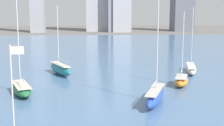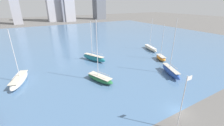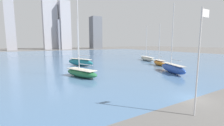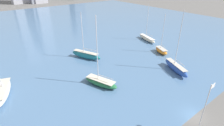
{
  "view_description": "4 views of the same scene",
  "coord_description": "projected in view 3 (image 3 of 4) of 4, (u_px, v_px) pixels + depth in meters",
  "views": [
    {
      "loc": [
        2.34,
        -29.7,
        12.96
      ],
      "look_at": [
        6.35,
        19.16,
        4.76
      ],
      "focal_mm": 50.0,
      "sensor_mm": 36.0,
      "label": 1
    },
    {
      "loc": [
        -23.15,
        -13.89,
        19.87
      ],
      "look_at": [
        -5.31,
        17.04,
        5.48
      ],
      "focal_mm": 24.0,
      "sensor_mm": 36.0,
      "label": 2
    },
    {
      "loc": [
        -18.0,
        -10.44,
        6.95
      ],
      "look_at": [
        -0.47,
        19.2,
        2.38
      ],
      "focal_mm": 24.0,
      "sensor_mm": 36.0,
      "label": 3
    },
    {
      "loc": [
        -27.01,
        -10.11,
        23.46
      ],
      "look_at": [
        -4.29,
        19.35,
        4.6
      ],
      "focal_mm": 28.0,
      "sensor_mm": 36.0,
      "label": 4
    }
  ],
  "objects": [
    {
      "name": "sailboat_teal",
      "position": [
        80.0,
        62.0,
        46.22
      ],
      "size": [
        6.06,
        10.23,
        14.13
      ],
      "rotation": [
        0.0,
        0.0,
        0.43
      ],
      "color": "#1E757F",
      "rests_on": "harbor_water"
    },
    {
      "name": "sailboat_cream",
      "position": [
        147.0,
        58.0,
        59.99
      ],
      "size": [
        4.68,
        10.74,
        13.71
      ],
      "rotation": [
        0.0,
        0.0,
        -0.27
      ],
      "color": "beige",
      "rests_on": "harbor_water"
    },
    {
      "name": "sailboat_green",
      "position": [
        81.0,
        72.0,
        30.91
      ],
      "size": [
        5.5,
        9.17,
        16.32
      ],
      "rotation": [
        0.0,
        0.0,
        0.36
      ],
      "color": "#236B3D",
      "rests_on": "harbor_water"
    },
    {
      "name": "harbor_water",
      "position": [
        64.0,
        57.0,
        78.64
      ],
      "size": [
        180.0,
        140.0,
        0.0
      ],
      "color": "#4C7099",
      "rests_on": "ground_plane"
    },
    {
      "name": "ground_plane",
      "position": [
        192.0,
        99.0,
        18.91
      ],
      "size": [
        500.0,
        500.0,
        0.0
      ],
      "primitive_type": "plane",
      "color": "#605E5B"
    },
    {
      "name": "sailboat_orange",
      "position": [
        159.0,
        62.0,
        47.36
      ],
      "size": [
        4.36,
        6.53,
        12.86
      ],
      "rotation": [
        0.0,
        0.0,
        -0.37
      ],
      "color": "orange",
      "rests_on": "harbor_water"
    },
    {
      "name": "distant_city_skyline",
      "position": [
        21.0,
        27.0,
        151.7
      ],
      "size": [
        187.96,
        21.92,
        65.6
      ],
      "color": "gray",
      "rests_on": "ground_plane"
    },
    {
      "name": "sailboat_blue",
      "position": [
        172.0,
        68.0,
        35.16
      ],
      "size": [
        5.55,
        9.94,
        16.06
      ],
      "rotation": [
        0.0,
        0.0,
        -0.4
      ],
      "color": "#284CA8",
      "rests_on": "harbor_water"
    },
    {
      "name": "flag_pole",
      "position": [
        199.0,
        59.0,
        13.79
      ],
      "size": [
        1.24,
        0.14,
        10.14
      ],
      "color": "silver",
      "rests_on": "ground_plane"
    }
  ]
}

